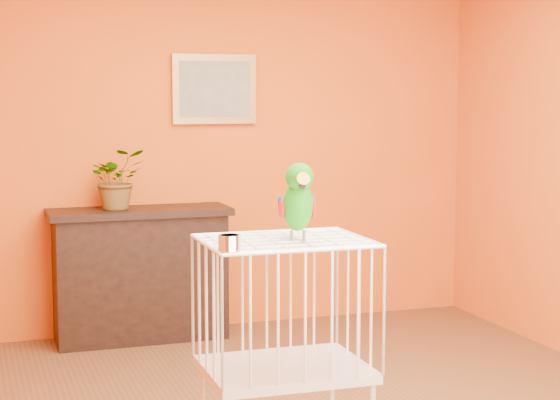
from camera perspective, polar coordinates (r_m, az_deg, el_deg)
name	(u,v)px	position (r m, az deg, el deg)	size (l,w,h in m)	color
room_shell	(328,121)	(4.69, 2.95, 4.86)	(4.50, 4.50, 4.50)	#E25915
console_cabinet	(140,274)	(6.61, -8.51, -4.50)	(1.25, 0.45, 0.93)	black
potted_plant	(117,186)	(6.51, -9.90, 0.87)	(0.38, 0.42, 0.33)	#26722D
framed_picture	(215,89)	(6.80, -4.01, 6.76)	(0.62, 0.04, 0.50)	#B0813F
birdcage	(285,357)	(4.17, 0.29, -9.54)	(0.71, 0.55, 1.09)	silver
feed_cup	(229,243)	(3.75, -3.10, -2.62)	(0.09, 0.09, 0.06)	silver
parrot	(298,201)	(4.01, 1.10, -0.04)	(0.17, 0.31, 0.34)	#59544C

